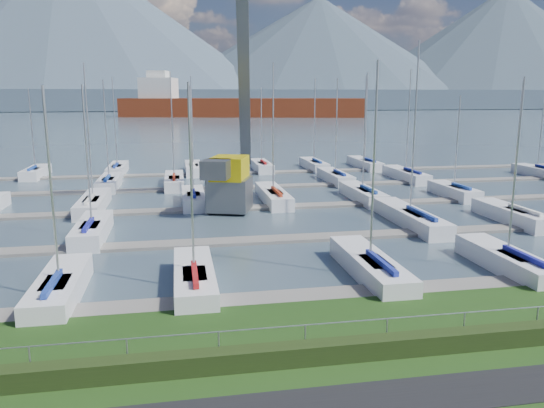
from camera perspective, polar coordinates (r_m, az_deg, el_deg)
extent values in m
cube|color=black|center=(17.11, 9.57, -20.23)|extent=(160.00, 2.00, 0.04)
cube|color=#425461|center=(276.81, -9.30, 9.58)|extent=(800.00, 540.00, 0.20)
cube|color=#223212|center=(19.09, 6.89, -15.39)|extent=(80.00, 0.70, 0.70)
cylinder|color=#9B9EA3|center=(19.06, 6.59, -12.59)|extent=(80.00, 0.04, 0.04)
cube|color=#485869|center=(346.65, -9.57, 11.03)|extent=(900.00, 80.00, 12.00)
cone|color=#455465|center=(426.04, -21.32, 17.46)|extent=(340.00, 340.00, 115.00)
cone|color=#3E4D5B|center=(443.14, 5.04, 15.97)|extent=(300.00, 300.00, 85.00)
cone|color=#3D4C5A|center=(523.09, 23.71, 15.23)|extent=(320.00, 320.00, 100.00)
cube|color=slate|center=(24.96, 2.49, -10.04)|extent=(90.00, 1.60, 0.25)
cube|color=slate|center=(34.28, -1.19, -3.94)|extent=(90.00, 1.60, 0.25)
cube|color=gray|center=(43.90, -3.25, -0.48)|extent=(90.00, 1.60, 0.25)
cube|color=slate|center=(53.66, -4.57, 1.74)|extent=(90.00, 1.60, 0.25)
cube|color=slate|center=(63.49, -5.48, 3.27)|extent=(90.00, 1.60, 0.25)
cube|color=slate|center=(42.65, -4.56, 1.09)|extent=(4.06, 4.06, 2.60)
cube|color=#C0AC0B|center=(42.32, -4.61, 3.89)|extent=(3.55, 4.05, 1.80)
cube|color=#57595F|center=(46.72, -3.08, 15.70)|extent=(2.68, 11.24, 19.89)
cube|color=#515458|center=(40.21, -6.03, 3.74)|extent=(2.60, 2.72, 1.40)
cube|color=maroon|center=(230.53, -3.23, 10.05)|extent=(103.74, 41.08, 10.00)
cube|color=silver|center=(237.02, -12.08, 11.67)|extent=(16.85, 16.85, 12.00)
cube|color=silver|center=(237.16, -12.15, 13.36)|extent=(9.63, 9.63, 4.00)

